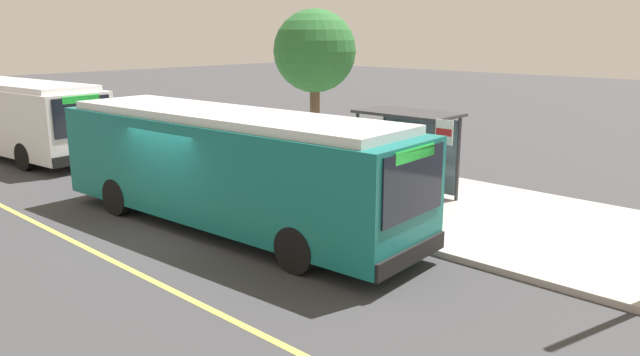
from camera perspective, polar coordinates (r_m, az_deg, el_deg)
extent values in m
plane|color=#38383A|center=(15.79, -13.29, -4.66)|extent=(120.00, 120.00, 0.00)
cube|color=#A8A399|center=(19.57, 1.40, -0.54)|extent=(44.00, 6.40, 0.15)
cube|color=#E0D64C|center=(14.77, -20.41, -6.44)|extent=(36.00, 0.14, 0.01)
cube|color=#146B66|center=(15.25, -8.62, 0.95)|extent=(10.71, 3.22, 2.40)
cube|color=silver|center=(15.03, -8.80, 5.79)|extent=(9.85, 2.91, 0.20)
cube|color=black|center=(11.84, 8.77, -0.56)|extent=(0.18, 2.17, 1.34)
cube|color=black|center=(16.06, -5.24, 2.74)|extent=(9.28, 0.63, 1.06)
cube|color=silver|center=(16.35, -5.14, -1.63)|extent=(10.02, 0.67, 0.28)
cube|color=#26D83F|center=(11.71, 8.90, 2.23)|extent=(0.12, 1.40, 0.24)
cube|color=black|center=(12.27, 8.59, -7.16)|extent=(0.24, 2.50, 0.36)
cylinder|color=black|center=(14.24, 3.95, -4.21)|extent=(1.02, 0.34, 1.00)
cylinder|color=black|center=(12.53, -2.25, -6.71)|extent=(1.02, 0.34, 1.00)
cylinder|color=black|center=(18.58, -12.43, -0.27)|extent=(1.02, 0.34, 1.00)
cylinder|color=black|center=(17.31, -18.42, -1.67)|extent=(1.02, 0.34, 1.00)
cube|color=white|center=(27.34, -27.07, 5.17)|extent=(10.73, 3.57, 2.40)
cube|color=silver|center=(27.21, -27.36, 7.87)|extent=(9.86, 3.24, 0.20)
cube|color=black|center=(22.67, -21.30, 5.39)|extent=(0.25, 2.16, 1.34)
cube|color=black|center=(27.88, -24.75, 6.14)|extent=(9.22, 0.95, 1.06)
cube|color=#197259|center=(28.05, -24.49, 3.58)|extent=(9.95, 1.01, 0.28)
cube|color=#26D83F|center=(22.60, -21.42, 6.87)|extent=(0.17, 1.40, 0.24)
cube|color=black|center=(22.88, -20.97, 1.80)|extent=(0.33, 2.49, 0.36)
cylinder|color=black|center=(25.19, -21.20, 2.71)|extent=(1.02, 0.38, 1.00)
cylinder|color=black|center=(24.09, -25.85, 1.81)|extent=(1.02, 0.38, 1.00)
cylinder|color=black|center=(30.80, -27.52, 3.92)|extent=(1.02, 0.38, 1.00)
cylinder|color=#333338|center=(17.54, 12.78, 1.75)|extent=(0.10, 0.10, 2.40)
cylinder|color=#333338|center=(16.45, 10.48, 1.09)|extent=(0.10, 0.10, 2.40)
cylinder|color=#333338|center=(18.95, 6.00, 2.87)|extent=(0.10, 0.10, 2.40)
cylinder|color=#333338|center=(17.95, 3.49, 2.32)|extent=(0.10, 0.10, 2.40)
cube|color=#333338|center=(17.48, 8.22, 6.03)|extent=(2.90, 1.60, 0.08)
cube|color=#4C606B|center=(18.21, 9.26, 2.34)|extent=(2.47, 0.04, 2.16)
cube|color=navy|center=(18.45, 4.78, 2.46)|extent=(0.06, 1.11, 1.82)
cube|color=brown|center=(18.12, 7.83, -0.10)|extent=(1.60, 0.44, 0.06)
cube|color=brown|center=(18.25, 8.30, 0.89)|extent=(1.60, 0.05, 0.44)
cube|color=#333338|center=(18.59, 6.00, -0.41)|extent=(0.08, 0.40, 0.45)
cube|color=#333338|center=(17.79, 9.70, -1.17)|extent=(0.08, 0.40, 0.45)
cylinder|color=#333338|center=(14.12, 11.36, -0.18)|extent=(0.07, 0.07, 2.80)
cube|color=white|center=(13.89, 11.53, 4.22)|extent=(0.44, 0.03, 0.56)
cube|color=red|center=(13.88, 11.50, 4.21)|extent=(0.40, 0.01, 0.16)
cylinder|color=brown|center=(22.42, -0.48, 5.25)|extent=(0.36, 0.36, 2.90)
sphere|color=#28662D|center=(22.20, -0.50, 11.79)|extent=(2.95, 2.95, 2.95)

